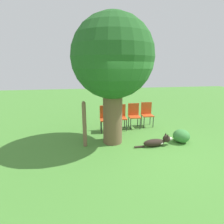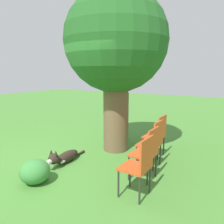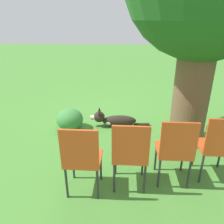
% 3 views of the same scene
% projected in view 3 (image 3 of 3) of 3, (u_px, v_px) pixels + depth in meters
% --- Properties ---
extents(ground_plane, '(30.00, 30.00, 0.00)m').
position_uv_depth(ground_plane, '(132.00, 122.00, 4.70)').
color(ground_plane, '#478433').
extents(dog, '(0.28, 1.22, 0.40)m').
position_uv_depth(dog, '(114.00, 120.00, 4.50)').
color(dog, '#2D231C').
rests_on(dog, ground_plane).
extents(red_chair_0, '(0.43, 0.45, 0.97)m').
position_uv_depth(red_chair_0, '(82.00, 156.00, 2.60)').
color(red_chair_0, '#D14C1E').
rests_on(red_chair_0, ground_plane).
extents(red_chair_1, '(0.43, 0.45, 0.97)m').
position_uv_depth(red_chair_1, '(130.00, 152.00, 2.68)').
color(red_chair_1, '#D14C1E').
rests_on(red_chair_1, ground_plane).
extents(red_chair_2, '(0.43, 0.45, 0.97)m').
position_uv_depth(red_chair_2, '(175.00, 148.00, 2.76)').
color(red_chair_2, '#D14C1E').
rests_on(red_chair_2, ground_plane).
extents(red_chair_3, '(0.43, 0.45, 0.97)m').
position_uv_depth(red_chair_3, '(218.00, 144.00, 2.85)').
color(red_chair_3, '#D14C1E').
rests_on(red_chair_3, ground_plane).
extents(low_shrub, '(0.53, 0.53, 0.42)m').
position_uv_depth(low_shrub, '(70.00, 119.00, 4.35)').
color(low_shrub, '#3D843D').
rests_on(low_shrub, ground_plane).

